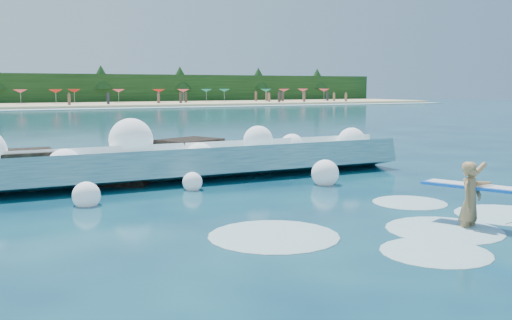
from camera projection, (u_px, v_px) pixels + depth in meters
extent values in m
plane|color=#082441|center=(235.00, 235.00, 11.47)|extent=(200.00, 200.00, 0.00)
cube|color=tan|center=(3.00, 106.00, 80.42)|extent=(140.00, 20.00, 0.40)
cube|color=silver|center=(9.00, 110.00, 70.72)|extent=(140.00, 5.00, 0.08)
cube|color=teal|center=(165.00, 168.00, 17.94)|extent=(16.53, 2.52, 1.38)
cube|color=white|center=(157.00, 152.00, 18.59)|extent=(16.53, 1.16, 0.64)
cube|color=black|center=(13.00, 172.00, 16.85)|extent=(2.34, 1.76, 1.27)
cube|color=black|center=(121.00, 172.00, 17.50)|extent=(2.21, 2.08, 0.97)
cube|color=black|center=(190.00, 159.00, 19.75)|extent=(2.40, 2.20, 1.36)
imported|color=#A77C4E|center=(470.00, 202.00, 11.90)|extent=(0.73, 0.60, 1.71)
cube|color=blue|center=(479.00, 187.00, 12.03)|extent=(1.44, 2.35, 0.06)
cube|color=white|center=(479.00, 186.00, 12.03)|extent=(1.28, 2.13, 0.06)
sphere|color=white|center=(65.00, 166.00, 16.34)|extent=(1.02, 1.02, 1.02)
sphere|color=white|center=(131.00, 140.00, 18.16)|extent=(1.40, 1.40, 1.40)
sphere|color=white|center=(200.00, 158.00, 18.35)|extent=(0.98, 0.98, 0.98)
sphere|color=white|center=(258.00, 141.00, 19.50)|extent=(1.03, 1.03, 1.03)
sphere|color=white|center=(292.00, 146.00, 20.61)|extent=(0.90, 0.90, 0.90)
sphere|color=white|center=(352.00, 142.00, 20.90)|extent=(1.03, 1.03, 1.03)
sphere|color=white|center=(86.00, 196.00, 14.30)|extent=(0.71, 0.71, 0.71)
sphere|color=white|center=(192.00, 182.00, 16.45)|extent=(0.58, 0.58, 0.58)
sphere|color=white|center=(325.00, 173.00, 17.33)|extent=(0.84, 0.84, 0.84)
ellipsoid|color=silver|center=(444.00, 230.00, 11.86)|extent=(2.43, 2.43, 0.12)
ellipsoid|color=silver|center=(436.00, 252.00, 10.26)|extent=(2.01, 2.01, 0.10)
ellipsoid|color=silver|center=(507.00, 215.00, 13.22)|extent=(2.36, 2.36, 0.12)
ellipsoid|color=silver|center=(274.00, 236.00, 11.38)|extent=(2.67, 2.67, 0.13)
ellipsoid|color=silver|center=(410.00, 203.00, 14.64)|extent=(1.91, 1.91, 0.10)
cone|color=#DF4157|center=(20.00, 91.00, 83.48)|extent=(2.00, 2.00, 0.50)
cone|color=red|center=(56.00, 91.00, 84.27)|extent=(2.00, 2.00, 0.50)
cone|color=red|center=(74.00, 91.00, 88.85)|extent=(2.00, 2.00, 0.50)
cone|color=#DF4157|center=(119.00, 91.00, 91.23)|extent=(2.00, 2.00, 0.50)
cone|color=red|center=(159.00, 91.00, 90.51)|extent=(2.00, 2.00, 0.50)
cone|color=#DF4157|center=(183.00, 91.00, 93.37)|extent=(2.00, 2.00, 0.50)
cone|color=#137C72|center=(206.00, 90.00, 97.40)|extent=(2.00, 2.00, 0.50)
cone|color=#137C72|center=(224.00, 90.00, 98.87)|extent=(2.00, 2.00, 0.50)
cone|color=#137C72|center=(266.00, 90.00, 99.27)|extent=(2.00, 2.00, 0.50)
cone|color=#DF4157|center=(284.00, 90.00, 100.80)|extent=(2.00, 2.00, 0.50)
cone|color=#DF4157|center=(303.00, 90.00, 105.27)|extent=(2.00, 2.00, 0.50)
cone|color=#DF4157|center=(324.00, 90.00, 104.19)|extent=(2.00, 2.00, 0.50)
cube|color=#8C664C|center=(314.00, 97.00, 99.07)|extent=(0.35, 0.22, 1.52)
cube|color=brown|center=(181.00, 99.00, 87.60)|extent=(0.35, 0.22, 1.38)
cube|color=#8C664C|center=(264.00, 100.00, 88.99)|extent=(0.35, 0.22, 1.47)
cube|color=#262633|center=(294.00, 96.00, 101.95)|extent=(0.35, 0.22, 1.54)
cube|color=#3F332D|center=(69.00, 100.00, 79.11)|extent=(0.35, 0.22, 1.46)
cube|color=#3F332D|center=(93.00, 98.00, 84.03)|extent=(0.35, 0.22, 1.55)
cube|color=#3F332D|center=(108.00, 99.00, 82.43)|extent=(0.35, 0.22, 1.43)
cube|color=#262633|center=(104.00, 102.00, 78.20)|extent=(0.35, 0.22, 1.54)
cube|color=brown|center=(280.00, 97.00, 101.18)|extent=(0.35, 0.22, 1.50)
cube|color=#3F332D|center=(304.00, 97.00, 94.66)|extent=(0.35, 0.22, 1.57)
cube|color=brown|center=(304.00, 97.00, 101.98)|extent=(0.35, 0.22, 1.39)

